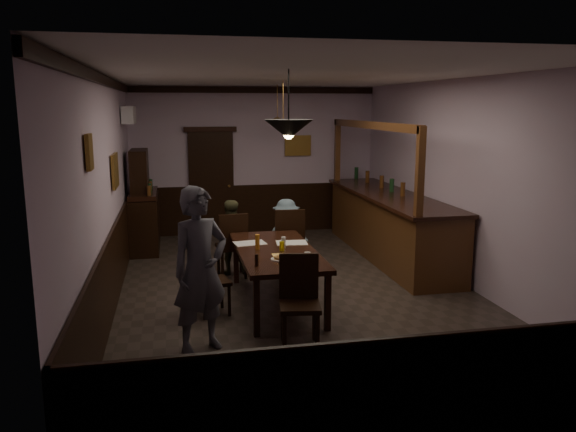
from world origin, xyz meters
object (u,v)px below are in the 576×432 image
object	(u,v)px
chair_near	(299,296)
soda_can	(282,246)
dining_table	(276,254)
bar_counter	(389,223)
person_seated_left	(230,237)
coffee_cup	(307,255)
chair_far_right	(289,239)
sideboard	(144,210)
chair_far_left	(232,243)
pendant_brass_far	(277,123)
person_standing	(200,270)
pendant_brass_mid	(283,125)
pendant_iron	(289,129)
person_seated_right	(286,235)
chair_side	(207,277)

from	to	relation	value
chair_near	soda_can	world-z (taller)	chair_near
dining_table	bar_counter	bearing A→B (deg)	39.91
bar_counter	person_seated_left	bearing A→B (deg)	-171.44
person_seated_left	coffee_cup	bearing A→B (deg)	109.23
chair_far_right	sideboard	distance (m)	3.10
chair_far_left	soda_can	bearing A→B (deg)	105.66
dining_table	pendant_brass_far	size ratio (longest dim) A/B	2.72
person_standing	person_seated_left	bearing A→B (deg)	49.41
person_seated_left	pendant_brass_far	xyz separation A→B (m)	(1.12, 1.91, 1.71)
dining_table	coffee_cup	distance (m)	0.63
person_standing	soda_can	bearing A→B (deg)	18.02
coffee_cup	dining_table	bearing A→B (deg)	117.76
chair_far_left	coffee_cup	world-z (taller)	chair_far_left
dining_table	pendant_brass_mid	xyz separation A→B (m)	(0.47, 1.88, 1.61)
chair_far_left	pendant_iron	world-z (taller)	pendant_iron
person_seated_right	pendant_brass_far	world-z (taller)	pendant_brass_far
chair_far_left	pendant_brass_mid	xyz separation A→B (m)	(0.91, 0.61, 1.74)
chair_near	pendant_brass_far	size ratio (longest dim) A/B	1.24
chair_far_right	person_seated_left	distance (m)	0.94
chair_near	person_seated_left	bearing A→B (deg)	108.28
chair_side	person_seated_left	bearing A→B (deg)	-26.97
chair_far_right	pendant_iron	world-z (taller)	pendant_iron
chair_near	pendant_brass_far	world-z (taller)	pendant_brass_far
coffee_cup	pendant_brass_far	distance (m)	4.29
dining_table	pendant_iron	distance (m)	1.84
person_seated_left	pendant_brass_mid	world-z (taller)	pendant_brass_mid
chair_far_left	pendant_brass_far	size ratio (longest dim) A/B	1.26
chair_far_left	chair_far_right	distance (m)	0.88
pendant_brass_far	soda_can	bearing A→B (deg)	-99.69
chair_side	person_seated_left	world-z (taller)	person_seated_left
person_standing	sideboard	world-z (taller)	sideboard
person_seated_right	coffee_cup	xyz separation A→B (m)	(-0.16, -2.10, 0.22)
person_standing	chair_near	bearing A→B (deg)	-32.17
chair_side	soda_can	world-z (taller)	chair_side
sideboard	pendant_brass_mid	bearing A→B (deg)	-32.67
chair_side	person_seated_left	xyz separation A→B (m)	(0.47, 1.77, 0.09)
pendant_brass_mid	chair_far_right	bearing A→B (deg)	-92.57
chair_far_right	person_seated_right	bearing A→B (deg)	-85.87
person_standing	person_seated_right	bearing A→B (deg)	33.32
pendant_brass_far	chair_far_right	bearing A→B (deg)	-95.91
chair_near	person_seated_left	distance (m)	2.91
dining_table	chair_near	world-z (taller)	chair_near
dining_table	chair_near	size ratio (longest dim) A/B	2.19
person_seated_right	chair_side	bearing A→B (deg)	57.65
bar_counter	pendant_brass_mid	xyz separation A→B (m)	(-1.89, -0.10, 1.70)
chair_near	person_seated_right	world-z (taller)	person_seated_right
person_seated_right	pendant_iron	distance (m)	2.97
soda_can	chair_far_left	bearing A→B (deg)	110.68
chair_far_right	person_standing	xyz separation A→B (m)	(-1.49, -2.52, 0.32)
chair_side	coffee_cup	xyz separation A→B (m)	(1.21, -0.33, 0.30)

